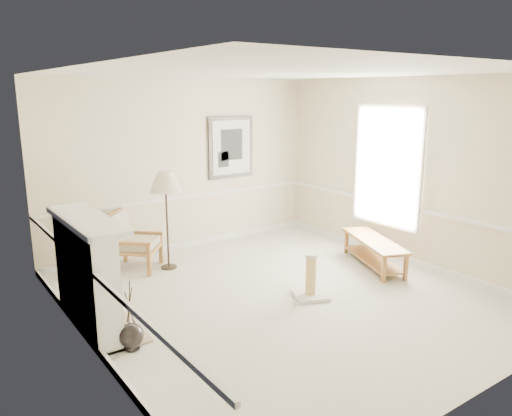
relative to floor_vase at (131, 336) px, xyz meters
The scene contains 8 objects.
ground 2.16m from the floor_vase, ahead, with size 5.50×5.50×0.00m, color silver.
room 2.87m from the floor_vase, ahead, with size 5.04×5.54×2.92m.
fireplace 0.92m from the floor_vase, 104.38° to the left, with size 0.64×1.64×1.31m.
floor_vase is the anchor object (origin of this frame).
armchair 2.59m from the floor_vase, 68.65° to the left, with size 0.98×0.97×0.89m.
floor_lamp 2.77m from the floor_vase, 55.43° to the left, with size 0.56×0.56×1.51m.
bench 4.11m from the floor_vase, ahead, with size 1.00×1.56×0.43m.
scratching_post 2.46m from the floor_vase, ahead, with size 0.56×0.56×0.60m.
Camera 1 is at (-3.86, -4.86, 2.66)m, focal length 35.00 mm.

